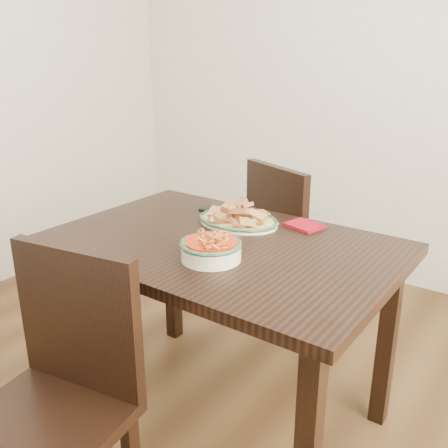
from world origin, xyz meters
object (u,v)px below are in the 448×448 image
Objects in this scene: chair_near at (58,389)px; noodle_bowl at (211,247)px; fish_plate at (238,213)px; chair_far at (291,240)px; dining_table at (221,265)px; smartphone at (217,210)px.

chair_near reaches higher than noodle_bowl.
chair_near is 0.93m from fish_plate.
dining_table is at bearing 118.54° from chair_far.
dining_table is at bearing -73.64° from fish_plate.
chair_far is 0.61m from fish_plate.
fish_plate is at bearing -30.88° from smartphone.
chair_far is at bearing 100.73° from noodle_bowl.
chair_far is 2.68× the size of fish_plate.
noodle_bowl is at bearing -69.72° from fish_plate.
chair_far is at bearing 68.40° from smartphone.
fish_plate is 0.37m from noodle_bowl.
dining_table is 1.39× the size of chair_near.
fish_plate is (0.04, -0.53, 0.30)m from chair_far.
fish_plate reaches higher than smartphone.
chair_far is 4.27× the size of noodle_bowl.
fish_plate is at bearing 79.17° from chair_near.
chair_far is (-0.10, 0.73, -0.16)m from dining_table.
dining_table is 3.74× the size of fish_plate.
dining_table is 0.76m from chair_far.
chair_near is 4.27× the size of noodle_bowl.
fish_plate is (0.02, 0.88, 0.30)m from chair_near.
dining_table is 0.70m from chair_near.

